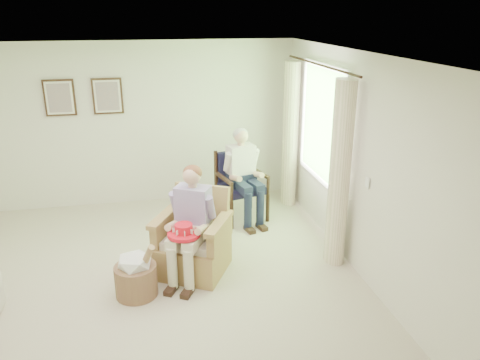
{
  "coord_description": "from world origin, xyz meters",
  "views": [
    {
      "loc": [
        0.07,
        -4.72,
        3.02
      ],
      "look_at": [
        1.18,
        0.58,
        1.05
      ],
      "focal_mm": 35.0,
      "sensor_mm": 36.0,
      "label": 1
    }
  ],
  "objects_px": {
    "wicker_armchair": "(193,246)",
    "red_hat": "(184,232)",
    "person_wicker": "(193,216)",
    "wood_armchair": "(240,182)",
    "person_dark": "(243,169)",
    "hatbox": "(136,274)"
  },
  "relations": [
    {
      "from": "wood_armchair",
      "to": "person_dark",
      "type": "height_order",
      "value": "person_dark"
    },
    {
      "from": "person_wicker",
      "to": "person_dark",
      "type": "height_order",
      "value": "person_dark"
    },
    {
      "from": "person_wicker",
      "to": "red_hat",
      "type": "height_order",
      "value": "person_wicker"
    },
    {
      "from": "red_hat",
      "to": "wicker_armchair",
      "type": "bearing_deg",
      "value": 68.36
    },
    {
      "from": "wood_armchair",
      "to": "person_wicker",
      "type": "relative_size",
      "value": 0.76
    },
    {
      "from": "wicker_armchair",
      "to": "person_wicker",
      "type": "bearing_deg",
      "value": -61.75
    },
    {
      "from": "wood_armchair",
      "to": "person_wicker",
      "type": "bearing_deg",
      "value": -133.59
    },
    {
      "from": "wood_armchair",
      "to": "red_hat",
      "type": "distance_m",
      "value": 2.05
    },
    {
      "from": "wicker_armchair",
      "to": "wood_armchair",
      "type": "height_order",
      "value": "wicker_armchair"
    },
    {
      "from": "wicker_armchair",
      "to": "wood_armchair",
      "type": "xyz_separation_m",
      "value": [
        0.9,
        1.46,
        0.23
      ]
    },
    {
      "from": "red_hat",
      "to": "wood_armchair",
      "type": "bearing_deg",
      "value": 59.99
    },
    {
      "from": "red_hat",
      "to": "hatbox",
      "type": "bearing_deg",
      "value": -169.35
    },
    {
      "from": "person_dark",
      "to": "hatbox",
      "type": "relative_size",
      "value": 2.01
    },
    {
      "from": "person_dark",
      "to": "red_hat",
      "type": "xyz_separation_m",
      "value": [
        -1.02,
        -1.6,
        -0.14
      ]
    },
    {
      "from": "person_dark",
      "to": "hatbox",
      "type": "height_order",
      "value": "person_dark"
    },
    {
      "from": "hatbox",
      "to": "person_dark",
      "type": "bearing_deg",
      "value": 47.21
    },
    {
      "from": "person_wicker",
      "to": "person_dark",
      "type": "bearing_deg",
      "value": 86.04
    },
    {
      "from": "person_dark",
      "to": "wicker_armchair",
      "type": "bearing_deg",
      "value": -138.98
    },
    {
      "from": "person_wicker",
      "to": "wood_armchair",
      "type": "bearing_deg",
      "value": 88.82
    },
    {
      "from": "wicker_armchair",
      "to": "red_hat",
      "type": "xyz_separation_m",
      "value": [
        -0.12,
        -0.31,
        0.36
      ]
    },
    {
      "from": "red_hat",
      "to": "hatbox",
      "type": "height_order",
      "value": "red_hat"
    },
    {
      "from": "wicker_armchair",
      "to": "red_hat",
      "type": "distance_m",
      "value": 0.49
    }
  ]
}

